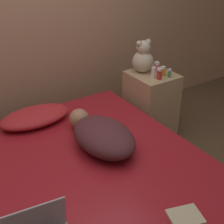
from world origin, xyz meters
name	(u,v)px	position (x,y,z in m)	size (l,w,h in m)	color
ground_plane	(88,207)	(0.00, 0.00, 0.00)	(12.00, 12.00, 0.00)	brown
wall_back	(13,8)	(0.00, 1.21, 1.30)	(8.00, 0.06, 2.60)	tan
bed	(87,186)	(0.00, 0.00, 0.22)	(1.61, 1.87, 0.44)	brown
nightstand	(151,105)	(1.06, 0.58, 0.34)	(0.40, 0.44, 0.67)	tan
pillow	(35,117)	(-0.09, 0.71, 0.50)	(0.60, 0.34, 0.12)	red
person_lying	(102,135)	(0.20, 0.10, 0.54)	(0.41, 0.74, 0.21)	#4C2328
teddy_bear	(143,58)	(1.01, 0.67, 0.81)	(0.21, 0.21, 0.32)	beige
bottle_pink	(157,67)	(1.14, 0.61, 0.72)	(0.05, 0.05, 0.09)	pink
bottle_green	(169,73)	(1.14, 0.43, 0.71)	(0.03, 0.03, 0.08)	#3D8E4C
bottle_orange	(163,71)	(1.12, 0.49, 0.72)	(0.05, 0.05, 0.09)	orange
bottle_red	(159,74)	(1.03, 0.44, 0.73)	(0.05, 0.05, 0.11)	#B72D2D
bottle_white	(153,73)	(1.00, 0.50, 0.73)	(0.04, 0.04, 0.11)	white
book	(185,217)	(0.22, -0.75, 0.45)	(0.22, 0.19, 0.02)	#C6B793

